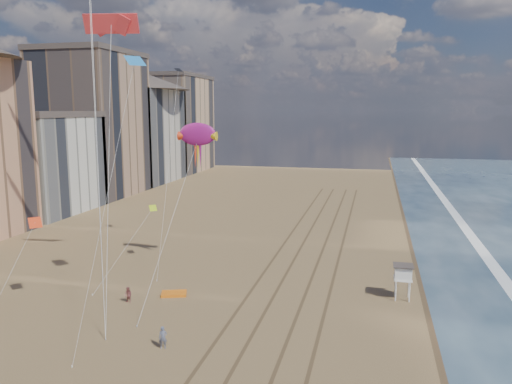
{
  "coord_description": "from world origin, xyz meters",
  "views": [
    {
      "loc": [
        9.93,
        -19.17,
        17.11
      ],
      "look_at": [
        -0.92,
        26.0,
        9.5
      ],
      "focal_mm": 35.0,
      "sensor_mm": 36.0,
      "label": 1
    }
  ],
  "objects_px": {
    "show_kite": "(197,135)",
    "grounded_kite": "(174,294)",
    "lifeguard_stand": "(403,273)",
    "kite_flyer_b": "(128,295)",
    "kite_flyer_a": "(163,338)"
  },
  "relations": [
    {
      "from": "kite_flyer_b",
      "to": "lifeguard_stand",
      "type": "bearing_deg",
      "value": 28.91
    },
    {
      "from": "show_kite",
      "to": "lifeguard_stand",
      "type": "bearing_deg",
      "value": -10.46
    },
    {
      "from": "grounded_kite",
      "to": "kite_flyer_a",
      "type": "distance_m",
      "value": 10.68
    },
    {
      "from": "lifeguard_stand",
      "to": "show_kite",
      "type": "relative_size",
      "value": 0.16
    },
    {
      "from": "kite_flyer_a",
      "to": "kite_flyer_b",
      "type": "distance_m",
      "value": 9.88
    },
    {
      "from": "grounded_kite",
      "to": "kite_flyer_b",
      "type": "bearing_deg",
      "value": -157.92
    },
    {
      "from": "lifeguard_stand",
      "to": "grounded_kite",
      "type": "xyz_separation_m",
      "value": [
        -20.76,
        -3.94,
        -2.37
      ]
    },
    {
      "from": "grounded_kite",
      "to": "show_kite",
      "type": "distance_m",
      "value": 16.46
    },
    {
      "from": "show_kite",
      "to": "grounded_kite",
      "type": "bearing_deg",
      "value": -88.23
    },
    {
      "from": "grounded_kite",
      "to": "lifeguard_stand",
      "type": "bearing_deg",
      "value": -7.74
    },
    {
      "from": "lifeguard_stand",
      "to": "kite_flyer_a",
      "type": "distance_m",
      "value": 22.39
    },
    {
      "from": "grounded_kite",
      "to": "kite_flyer_b",
      "type": "height_order",
      "value": "kite_flyer_b"
    },
    {
      "from": "lifeguard_stand",
      "to": "kite_flyer_b",
      "type": "relative_size",
      "value": 2.19
    },
    {
      "from": "kite_flyer_a",
      "to": "grounded_kite",
      "type": "bearing_deg",
      "value": 85.02
    },
    {
      "from": "grounded_kite",
      "to": "kite_flyer_b",
      "type": "xyz_separation_m",
      "value": [
        -3.22,
        -2.75,
        0.61
      ]
    }
  ]
}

